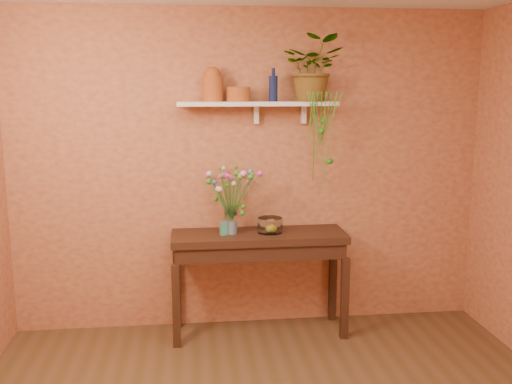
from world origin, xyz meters
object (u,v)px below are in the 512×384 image
object	(u,v)px
blue_bottle	(273,88)
bouquet	(232,184)
spider_plant	(314,68)
glass_vase	(231,222)
glass_bowl	(270,226)
terracotta_jug	(213,85)
sideboard	(259,248)

from	to	relation	value
blue_bottle	bouquet	xyz separation A→B (m)	(-0.34, -0.10, -0.77)
spider_plant	bouquet	size ratio (longest dim) A/B	1.13
glass_vase	glass_bowl	bearing A→B (deg)	-0.06
terracotta_jug	glass_bowl	xyz separation A→B (m)	(0.45, -0.12, -1.14)
blue_bottle	glass_vase	xyz separation A→B (m)	(-0.36, -0.11, -1.08)
bouquet	glass_bowl	size ratio (longest dim) A/B	2.29
sideboard	spider_plant	world-z (taller)	spider_plant
glass_vase	bouquet	bearing A→B (deg)	15.44
bouquet	glass_bowl	distance (m)	0.47
glass_vase	bouquet	xyz separation A→B (m)	(0.02, 0.00, 0.31)
bouquet	glass_bowl	world-z (taller)	bouquet
spider_plant	glass_bowl	size ratio (longest dim) A/B	2.59
spider_plant	glass_bowl	xyz separation A→B (m)	(-0.37, -0.12, -1.28)
bouquet	glass_bowl	bearing A→B (deg)	-0.90
blue_bottle	glass_bowl	bearing A→B (deg)	-108.90
terracotta_jug	glass_vase	distance (m)	1.12
spider_plant	bouquet	bearing A→B (deg)	-170.19
sideboard	glass_vase	world-z (taller)	glass_vase
terracotta_jug	blue_bottle	bearing A→B (deg)	-1.49
sideboard	blue_bottle	size ratio (longest dim) A/B	5.39
spider_plant	glass_bowl	bearing A→B (deg)	-161.77
terracotta_jug	spider_plant	bearing A→B (deg)	0.24
blue_bottle	spider_plant	distance (m)	0.37
spider_plant	terracotta_jug	bearing A→B (deg)	-179.76
terracotta_jug	bouquet	distance (m)	0.81
sideboard	spider_plant	size ratio (longest dim) A/B	2.71
sideboard	bouquet	size ratio (longest dim) A/B	3.07
spider_plant	glass_vase	distance (m)	1.42
terracotta_jug	blue_bottle	world-z (taller)	terracotta_jug
glass_vase	sideboard	bearing A→B (deg)	-2.34
bouquet	blue_bottle	bearing A→B (deg)	16.38
blue_bottle	bouquet	distance (m)	0.85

